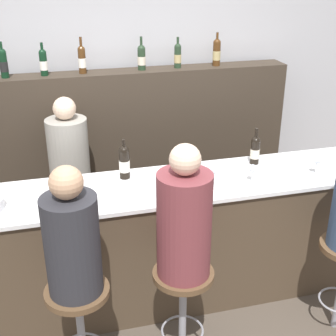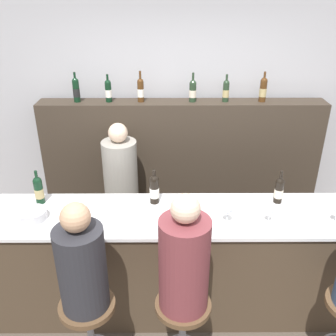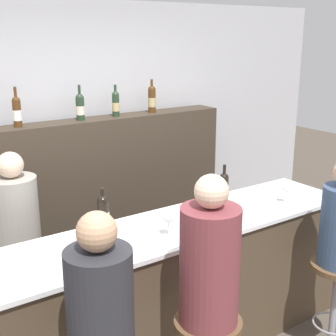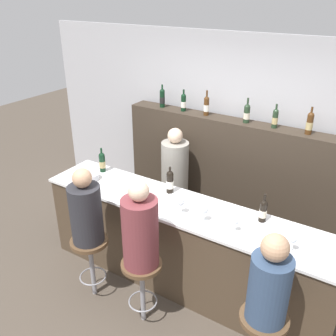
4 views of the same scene
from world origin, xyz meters
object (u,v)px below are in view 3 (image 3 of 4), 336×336
at_px(wine_bottle_backbar_3, 80,107).
at_px(wine_bottle_backbar_4, 116,103).
at_px(wine_glass_3, 286,189).
at_px(wine_bottle_counter_2, 224,187).
at_px(wine_bottle_backbar_5, 152,99).
at_px(bartender, 19,253).
at_px(guest_seated_middle, 210,261).
at_px(wine_glass_1, 200,211).
at_px(guest_seated_left, 100,303).
at_px(wine_glass_2, 235,204).
at_px(wine_bottle_counter_1, 103,213).
at_px(wine_glass_0, 169,218).
at_px(wine_bottle_backbar_2, 17,111).

bearing_deg(wine_bottle_backbar_3, wine_bottle_backbar_4, -0.00).
height_order(wine_bottle_backbar_3, wine_glass_3, wine_bottle_backbar_3).
relative_size(wine_bottle_counter_2, wine_bottle_backbar_5, 0.94).
bearing_deg(bartender, wine_bottle_backbar_4, 20.83).
bearing_deg(wine_bottle_backbar_3, guest_seated_middle, -94.78).
height_order(wine_glass_1, guest_seated_left, guest_seated_left).
xyz_separation_m(wine_glass_2, bartender, (-1.28, 1.03, -0.45)).
relative_size(wine_bottle_counter_1, wine_glass_3, 2.09).
height_order(wine_bottle_backbar_3, wine_bottle_backbar_4, wine_bottle_backbar_3).
height_order(wine_glass_2, wine_glass_3, wine_glass_3).
bearing_deg(guest_seated_middle, wine_bottle_backbar_4, 75.45).
xyz_separation_m(wine_bottle_counter_2, wine_glass_2, (-0.15, -0.30, -0.02)).
bearing_deg(wine_bottle_backbar_3, wine_glass_1, -82.33).
distance_m(wine_bottle_counter_2, guest_seated_middle, 1.20).
bearing_deg(wine_glass_3, wine_glass_0, -180.00).
bearing_deg(wine_bottle_counter_1, wine_glass_2, -18.54).
relative_size(wine_bottle_backbar_5, wine_glass_3, 2.14).
height_order(wine_bottle_counter_1, wine_bottle_counter_2, wine_bottle_counter_1).
bearing_deg(wine_glass_2, bartender, 141.23).
bearing_deg(bartender, wine_bottle_counter_1, -62.53).
relative_size(wine_bottle_backbar_5, guest_seated_middle, 0.36).
height_order(wine_bottle_backbar_2, guest_seated_middle, wine_bottle_backbar_2).
bearing_deg(wine_glass_0, wine_bottle_backbar_5, 60.89).
bearing_deg(guest_seated_middle, wine_glass_0, 79.36).
distance_m(wine_bottle_counter_1, wine_bottle_backbar_2, 1.28).
distance_m(wine_bottle_backbar_5, wine_glass_1, 1.65).
xyz_separation_m(guest_seated_left, bartender, (0.08, 1.57, -0.40)).
bearing_deg(wine_bottle_counter_1, guest_seated_middle, -75.72).
distance_m(wine_bottle_backbar_2, wine_glass_0, 1.63).
height_order(wine_bottle_counter_2, wine_glass_3, wine_bottle_counter_2).
bearing_deg(wine_bottle_backbar_3, bartender, -150.92).
bearing_deg(wine_bottle_counter_2, wine_bottle_counter_1, 180.00).
bearing_deg(guest_seated_left, wine_glass_1, 27.85).
xyz_separation_m(wine_glass_3, guest_seated_left, (-1.89, -0.54, -0.05)).
xyz_separation_m(wine_bottle_backbar_4, wine_bottle_backbar_5, (0.39, 0.00, 0.01)).
height_order(wine_glass_0, guest_seated_middle, guest_seated_middle).
height_order(wine_bottle_backbar_2, wine_glass_3, wine_bottle_backbar_2).
bearing_deg(wine_glass_0, wine_glass_2, 0.00).
bearing_deg(wine_glass_1, guest_seated_middle, -123.64).
distance_m(wine_bottle_counter_1, wine_glass_2, 0.95).
bearing_deg(wine_bottle_backbar_3, wine_bottle_backbar_2, -180.00).
height_order(wine_bottle_counter_1, wine_glass_1, wine_bottle_counter_1).
bearing_deg(wine_bottle_counter_1, wine_bottle_backbar_4, 57.43).
xyz_separation_m(wine_bottle_counter_1, wine_bottle_backbar_4, (0.73, 1.15, 0.54)).
bearing_deg(wine_bottle_backbar_5, wine_bottle_backbar_4, 180.00).
distance_m(wine_bottle_backbar_3, wine_glass_3, 1.88).
relative_size(wine_glass_1, guest_seated_left, 0.20).
distance_m(wine_bottle_backbar_5, guest_seated_left, 2.62).
xyz_separation_m(wine_bottle_counter_1, bartender, (-0.38, 0.73, -0.48)).
xyz_separation_m(wine_bottle_backbar_2, wine_glass_2, (1.07, -1.45, -0.58)).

